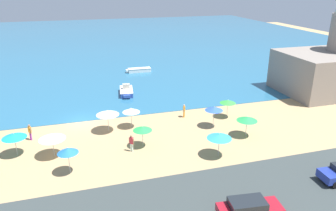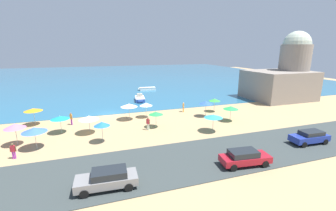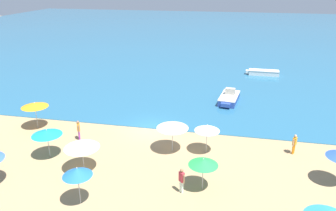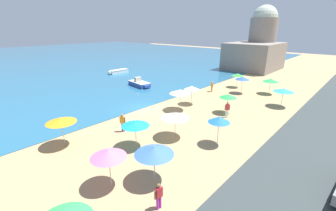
{
  "view_description": "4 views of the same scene",
  "coord_description": "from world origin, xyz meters",
  "px_view_note": "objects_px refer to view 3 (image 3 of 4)",
  "views": [
    {
      "loc": [
        -0.33,
        -36.87,
        15.6
      ],
      "look_at": [
        9.83,
        -2.72,
        1.98
      ],
      "focal_mm": 35.0,
      "sensor_mm": 36.0,
      "label": 1
    },
    {
      "loc": [
        -2.05,
        -35.9,
        10.27
      ],
      "look_at": [
        9.41,
        -1.83,
        1.25
      ],
      "focal_mm": 24.0,
      "sensor_mm": 36.0,
      "label": 2
    },
    {
      "loc": [
        7.05,
        -26.02,
        12.82
      ],
      "look_at": [
        1.13,
        2.52,
        1.38
      ],
      "focal_mm": 35.0,
      "sensor_mm": 36.0,
      "label": 3
    },
    {
      "loc": [
        -16.57,
        -19.21,
        9.24
      ],
      "look_at": [
        0.93,
        -3.3,
        0.94
      ],
      "focal_mm": 24.0,
      "sensor_mm": 36.0,
      "label": 4
    }
  ],
  "objects_px": {
    "beach_umbrella_9": "(172,125)",
    "beach_umbrella_13": "(82,145)",
    "skiff_offshore": "(229,98)",
    "bather_2": "(182,179)",
    "bather_1": "(294,143)",
    "beach_umbrella_7": "(77,172)",
    "beach_umbrella_12": "(203,162)",
    "beach_umbrella_2": "(207,128)",
    "beach_umbrella_8": "(47,133)",
    "bather_0": "(79,129)",
    "beach_umbrella_1": "(35,105)",
    "skiff_nearshore": "(263,73)"
  },
  "relations": [
    {
      "from": "beach_umbrella_1",
      "to": "beach_umbrella_8",
      "type": "distance_m",
      "value": 5.93
    },
    {
      "from": "beach_umbrella_7",
      "to": "bather_0",
      "type": "relative_size",
      "value": 1.44
    },
    {
      "from": "bather_0",
      "to": "bather_1",
      "type": "distance_m",
      "value": 17.4
    },
    {
      "from": "skiff_nearshore",
      "to": "skiff_offshore",
      "type": "distance_m",
      "value": 12.47
    },
    {
      "from": "beach_umbrella_7",
      "to": "beach_umbrella_13",
      "type": "distance_m",
      "value": 3.73
    },
    {
      "from": "beach_umbrella_1",
      "to": "beach_umbrella_7",
      "type": "xyz_separation_m",
      "value": [
        8.65,
        -9.22,
        -0.01
      ]
    },
    {
      "from": "beach_umbrella_7",
      "to": "beach_umbrella_12",
      "type": "distance_m",
      "value": 7.69
    },
    {
      "from": "beach_umbrella_13",
      "to": "bather_2",
      "type": "bearing_deg",
      "value": -9.15
    },
    {
      "from": "beach_umbrella_8",
      "to": "bather_1",
      "type": "distance_m",
      "value": 18.85
    },
    {
      "from": "beach_umbrella_8",
      "to": "skiff_offshore",
      "type": "height_order",
      "value": "beach_umbrella_8"
    },
    {
      "from": "bather_1",
      "to": "beach_umbrella_7",
      "type": "bearing_deg",
      "value": -146.51
    },
    {
      "from": "beach_umbrella_2",
      "to": "skiff_offshore",
      "type": "xyz_separation_m",
      "value": [
        1.39,
        11.58,
        -1.61
      ]
    },
    {
      "from": "beach_umbrella_8",
      "to": "beach_umbrella_9",
      "type": "height_order",
      "value": "beach_umbrella_9"
    },
    {
      "from": "beach_umbrella_7",
      "to": "beach_umbrella_8",
      "type": "distance_m",
      "value": 6.72
    },
    {
      "from": "beach_umbrella_12",
      "to": "bather_2",
      "type": "distance_m",
      "value": 1.74
    },
    {
      "from": "beach_umbrella_2",
      "to": "skiff_offshore",
      "type": "height_order",
      "value": "beach_umbrella_2"
    },
    {
      "from": "bather_1",
      "to": "bather_2",
      "type": "bearing_deg",
      "value": -139.16
    },
    {
      "from": "beach_umbrella_12",
      "to": "skiff_nearshore",
      "type": "height_order",
      "value": "beach_umbrella_12"
    },
    {
      "from": "beach_umbrella_1",
      "to": "beach_umbrella_13",
      "type": "height_order",
      "value": "beach_umbrella_1"
    },
    {
      "from": "bather_2",
      "to": "beach_umbrella_9",
      "type": "bearing_deg",
      "value": 107.08
    },
    {
      "from": "beach_umbrella_7",
      "to": "beach_umbrella_9",
      "type": "distance_m",
      "value": 8.61
    },
    {
      "from": "beach_umbrella_8",
      "to": "beach_umbrella_12",
      "type": "relative_size",
      "value": 1.02
    },
    {
      "from": "beach_umbrella_12",
      "to": "bather_2",
      "type": "bearing_deg",
      "value": -152.08
    },
    {
      "from": "beach_umbrella_2",
      "to": "beach_umbrella_8",
      "type": "distance_m",
      "value": 12.08
    },
    {
      "from": "beach_umbrella_7",
      "to": "bather_2",
      "type": "bearing_deg",
      "value": 21.48
    },
    {
      "from": "beach_umbrella_1",
      "to": "beach_umbrella_2",
      "type": "xyz_separation_m",
      "value": [
        15.51,
        -1.4,
        -0.13
      ]
    },
    {
      "from": "beach_umbrella_1",
      "to": "beach_umbrella_8",
      "type": "bearing_deg",
      "value": -49.56
    },
    {
      "from": "beach_umbrella_7",
      "to": "bather_0",
      "type": "xyz_separation_m",
      "value": [
        -3.83,
        7.75,
        -1.23
      ]
    },
    {
      "from": "beach_umbrella_7",
      "to": "bather_0",
      "type": "bearing_deg",
      "value": 116.27
    },
    {
      "from": "bather_1",
      "to": "beach_umbrella_2",
      "type": "bearing_deg",
      "value": -170.38
    },
    {
      "from": "beach_umbrella_9",
      "to": "bather_1",
      "type": "xyz_separation_m",
      "value": [
        9.31,
        1.45,
        -1.31
      ]
    },
    {
      "from": "beach_umbrella_12",
      "to": "beach_umbrella_1",
      "type": "bearing_deg",
      "value": 158.3
    },
    {
      "from": "skiff_offshore",
      "to": "beach_umbrella_9",
      "type": "bearing_deg",
      "value": -108.72
    },
    {
      "from": "beach_umbrella_13",
      "to": "skiff_offshore",
      "type": "relative_size",
      "value": 0.54
    },
    {
      "from": "beach_umbrella_13",
      "to": "bather_2",
      "type": "distance_m",
      "value": 7.39
    },
    {
      "from": "beach_umbrella_7",
      "to": "beach_umbrella_8",
      "type": "height_order",
      "value": "beach_umbrella_7"
    },
    {
      "from": "bather_1",
      "to": "beach_umbrella_9",
      "type": "bearing_deg",
      "value": -171.15
    },
    {
      "from": "bather_2",
      "to": "skiff_nearshore",
      "type": "bearing_deg",
      "value": 76.78
    },
    {
      "from": "beach_umbrella_2",
      "to": "beach_umbrella_12",
      "type": "distance_m",
      "value": 4.87
    },
    {
      "from": "beach_umbrella_9",
      "to": "beach_umbrella_8",
      "type": "bearing_deg",
      "value": -162.77
    },
    {
      "from": "beach_umbrella_1",
      "to": "bather_1",
      "type": "relative_size",
      "value": 1.51
    },
    {
      "from": "beach_umbrella_9",
      "to": "beach_umbrella_12",
      "type": "xyz_separation_m",
      "value": [
        2.86,
        -4.54,
        -0.25
      ]
    },
    {
      "from": "beach_umbrella_12",
      "to": "beach_umbrella_13",
      "type": "height_order",
      "value": "beach_umbrella_13"
    },
    {
      "from": "beach_umbrella_7",
      "to": "beach_umbrella_2",
      "type": "bearing_deg",
      "value": 48.73
    },
    {
      "from": "beach_umbrella_9",
      "to": "beach_umbrella_13",
      "type": "relative_size",
      "value": 1.02
    },
    {
      "from": "beach_umbrella_8",
      "to": "bather_2",
      "type": "distance_m",
      "value": 10.95
    },
    {
      "from": "beach_umbrella_1",
      "to": "bather_2",
      "type": "height_order",
      "value": "beach_umbrella_1"
    },
    {
      "from": "beach_umbrella_8",
      "to": "bather_0",
      "type": "relative_size",
      "value": 1.31
    },
    {
      "from": "beach_umbrella_7",
      "to": "bather_1",
      "type": "xyz_separation_m",
      "value": [
        13.53,
        8.95,
        -1.29
      ]
    },
    {
      "from": "bather_0",
      "to": "beach_umbrella_8",
      "type": "bearing_deg",
      "value": -107.75
    }
  ]
}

